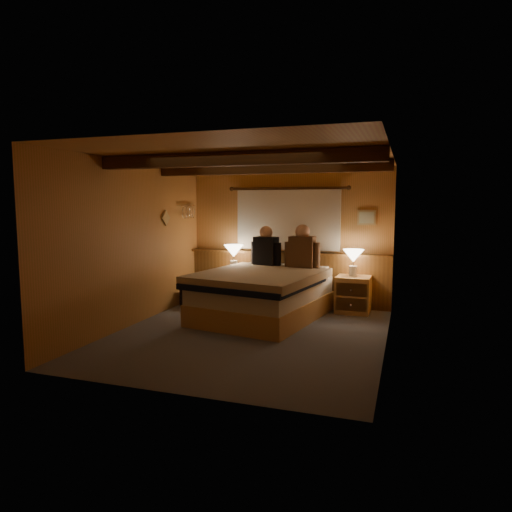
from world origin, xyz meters
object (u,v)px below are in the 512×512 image
at_px(bed, 262,294).
at_px(nightstand_right, 353,294).
at_px(lamp_left, 234,252).
at_px(lamp_right, 353,257).
at_px(person_left, 266,249).
at_px(nightstand_left, 232,287).
at_px(duffel_bag, 197,297).
at_px(person_right, 302,250).

relative_size(bed, nightstand_right, 4.02).
bearing_deg(bed, lamp_left, 144.18).
bearing_deg(lamp_right, person_left, -176.97).
bearing_deg(lamp_left, bed, -45.82).
xyz_separation_m(nightstand_left, person_left, (0.66, -0.06, 0.71)).
bearing_deg(nightstand_right, lamp_left, -178.55).
bearing_deg(duffel_bag, lamp_right, 24.47).
relative_size(lamp_right, person_right, 0.60).
relative_size(nightstand_left, lamp_left, 1.35).
distance_m(lamp_left, person_right, 1.29).
xyz_separation_m(bed, nightstand_right, (1.31, 0.82, -0.08)).
bearing_deg(lamp_left, person_left, -5.51).
relative_size(nightstand_right, lamp_right, 1.36).
bearing_deg(duffel_bag, nightstand_right, 24.14).
height_order(nightstand_left, person_left, person_left).
distance_m(nightstand_right, lamp_right, 0.61).
bearing_deg(bed, nightstand_right, 42.28).
height_order(bed, nightstand_left, bed).
distance_m(bed, lamp_right, 1.63).
relative_size(bed, lamp_left, 5.36).
bearing_deg(nightstand_right, nightstand_left, -178.59).
xyz_separation_m(nightstand_right, duffel_bag, (-2.63, -0.42, -0.14)).
xyz_separation_m(lamp_right, duffel_bag, (-2.61, -0.43, -0.75)).
bearing_deg(lamp_right, duffel_bag, -170.55).
height_order(bed, duffel_bag, bed).
distance_m(bed, person_left, 1.00).
xyz_separation_m(nightstand_left, lamp_left, (0.04, -0.00, 0.62)).
distance_m(bed, nightstand_left, 1.18).
distance_m(lamp_left, person_left, 0.63).
height_order(bed, person_left, person_left).
height_order(bed, nightstand_right, bed).
relative_size(bed, lamp_right, 5.46).
height_order(lamp_left, lamp_right, lamp_left).
bearing_deg(person_right, person_left, 175.89).
height_order(nightstand_left, nightstand_right, nightstand_left).
height_order(nightstand_left, lamp_right, lamp_right).
bearing_deg(person_left, nightstand_right, 15.12).
relative_size(person_left, duffel_bag, 1.18).
height_order(nightstand_left, person_right, person_right).
distance_m(nightstand_right, lamp_left, 2.19).
height_order(bed, lamp_left, lamp_left).
bearing_deg(lamp_right, person_right, -167.21).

